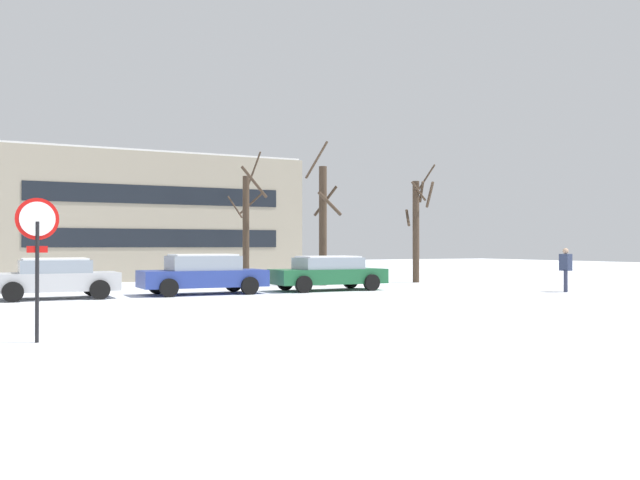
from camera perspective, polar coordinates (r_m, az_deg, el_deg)
ground_plane at (r=15.90m, az=-15.54°, el=-6.77°), size 120.00×120.00×0.00m
road_surface at (r=19.07m, az=-17.43°, el=-5.71°), size 80.00×8.46×0.00m
stop_sign at (r=13.51m, az=-22.21°, el=-0.08°), size 0.76×0.11×2.61m
parked_car_silver at (r=24.44m, az=-20.95°, el=-2.91°), size 4.01×2.12×1.34m
parked_car_blue at (r=25.36m, az=-9.59°, el=-2.76°), size 4.50×2.07×1.45m
parked_car_green at (r=27.13m, az=0.68°, el=-2.70°), size 4.50×2.02×1.35m
pedestrian_crossing at (r=27.86m, az=19.53°, el=-2.07°), size 0.37×0.43×1.66m
tree_far_left at (r=30.41m, az=-6.05°, el=1.20°), size 1.54×1.67×5.87m
tree_far_right at (r=30.65m, az=0.26°, el=1.50°), size 1.42×1.48×6.50m
tree_far_mid at (r=33.44m, az=7.96°, el=1.13°), size 1.57×1.76×5.65m
building_far_left at (r=38.85m, az=-14.48°, el=1.72°), size 15.54×8.10×6.47m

